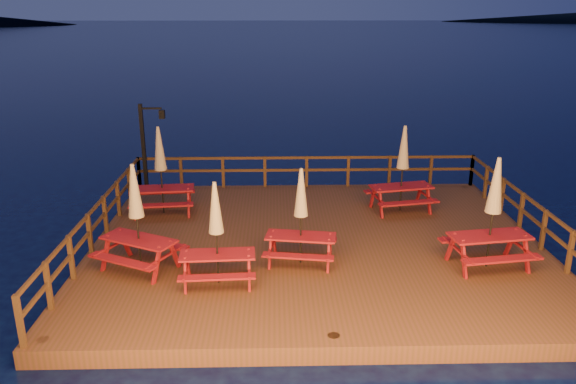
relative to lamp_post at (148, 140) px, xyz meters
name	(u,v)px	position (x,y,z in m)	size (l,w,h in m)	color
ground	(316,254)	(5.39, -4.55, -2.20)	(500.00, 500.00, 0.00)	black
deck	(316,248)	(5.39, -4.55, -2.00)	(12.00, 10.00, 0.40)	#4F3319
deck_piles	(316,264)	(5.39, -4.55, -2.50)	(11.44, 9.44, 1.40)	#3E2313
railing	(312,194)	(5.39, -2.77, -1.03)	(11.80, 9.75, 1.10)	#3E2313
lamp_post	(148,140)	(0.00, 0.00, 0.00)	(0.85, 0.18, 3.00)	black
picnic_table_0	(216,232)	(2.95, -6.91, -0.53)	(1.78, 1.49, 2.44)	maroon
picnic_table_1	(493,211)	(9.45, -6.20, -0.36)	(2.14, 1.86, 2.76)	maroon
picnic_table_2	(301,215)	(4.90, -5.89, -0.53)	(1.91, 1.66, 2.44)	maroon
picnic_table_3	(161,169)	(0.84, -2.26, -0.39)	(2.03, 1.72, 2.70)	maroon
picnic_table_4	(137,216)	(1.00, -6.13, -0.42)	(2.34, 2.20, 2.64)	maroon
picnic_table_5	(403,167)	(8.17, -2.23, -0.40)	(2.14, 1.87, 2.69)	maroon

